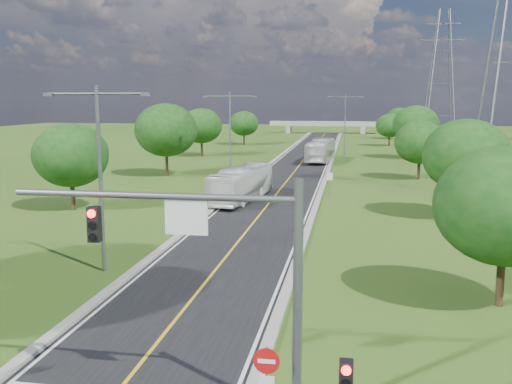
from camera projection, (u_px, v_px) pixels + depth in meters
ground at (297, 168)px, 76.95m from camera, size 260.00×260.00×0.00m
road at (301, 163)px, 82.78m from camera, size 8.00×150.00×0.06m
curb_left at (272, 162)px, 83.46m from camera, size 0.50×150.00×0.22m
curb_right at (330, 163)px, 82.07m from camera, size 0.50×150.00×0.22m
signal_mast at (224, 257)px, 16.19m from camera, size 8.54×0.33×7.20m
do_not_enter_right at (267, 372)px, 15.97m from camera, size 0.76×0.11×2.50m
speed_limit_sign at (330, 181)px, 54.41m from camera, size 0.55×0.09×2.40m
overpass at (325, 124)px, 154.40m from camera, size 30.00×3.00×3.20m
streetlight_near_left at (100, 163)px, 30.25m from camera, size 5.90×0.25×10.00m
streetlight_mid_left at (230, 130)px, 62.37m from camera, size 5.90×0.25×10.00m
streetlight_far_right at (345, 120)px, 92.52m from camera, size 5.90×0.25×10.00m
power_tower_far at (441, 77)px, 123.94m from camera, size 9.00×6.40×28.00m
tree_lb at (71, 155)px, 47.67m from camera, size 6.30×6.30×7.33m
tree_lc at (166, 130)px, 68.76m from camera, size 7.56×7.56×8.79m
tree_ld at (201, 126)px, 92.55m from camera, size 6.72×6.72×7.82m
tree_le at (244, 123)px, 115.59m from camera, size 5.88×5.88×6.84m
tree_ra at (506, 206)px, 25.25m from camera, size 6.30×6.30×7.33m
tree_rb at (466, 156)px, 44.33m from camera, size 6.72×6.72×7.82m
tree_rc at (420, 142)px, 66.01m from camera, size 5.88×5.88×6.84m
tree_rd at (416, 125)px, 88.88m from camera, size 7.14×7.14×8.30m
tree_re at (390, 126)px, 112.85m from camera, size 5.46×5.46×6.35m
tree_rf at (400, 119)px, 131.64m from camera, size 6.30×6.30×7.33m
bus_outbound at (321, 150)px, 84.35m from camera, size 3.91×12.30×3.37m
bus_inbound at (241, 184)px, 52.03m from camera, size 4.29×11.50×3.13m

